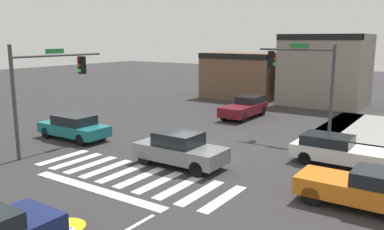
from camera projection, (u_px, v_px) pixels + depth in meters
name	position (u px, v px, depth m)	size (l,w,h in m)	color
ground_plane	(191.00, 151.00, 20.66)	(120.00, 120.00, 0.00)	#302D30
crosswalk_near	(131.00, 175.00, 17.00)	(9.55, 2.91, 0.01)	silver
bike_detector_marking	(66.00, 226.00, 12.37)	(1.19, 1.19, 0.01)	yellow
storefront_row	(290.00, 72.00, 36.37)	(14.82, 5.78, 6.12)	brown
traffic_signal_southwest	(48.00, 79.00, 20.00)	(0.32, 5.50, 5.50)	#383A3D
traffic_signal_northeast	(304.00, 73.00, 22.52)	(4.45, 0.32, 5.47)	#383A3D
car_gray	(180.00, 149.00, 18.10)	(4.26, 1.84, 1.58)	slate
car_maroon	(245.00, 107.00, 29.24)	(1.79, 4.66, 1.51)	maroon
car_orange	(365.00, 188.00, 13.55)	(4.15, 1.73, 1.41)	orange
car_white	(341.00, 151.00, 18.15)	(4.70, 1.75, 1.36)	white
car_teal	(74.00, 127.00, 22.94)	(4.41, 1.80, 1.42)	#196B70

